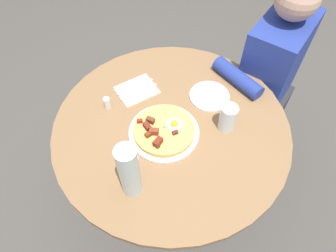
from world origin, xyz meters
name	(u,v)px	position (x,y,z in m)	size (l,w,h in m)	color
ground_plane	(170,194)	(0.00, 0.00, 0.00)	(6.00, 6.00, 0.00)	#4C4742
dining_table	(171,146)	(0.00, 0.00, 0.55)	(0.99, 0.99, 0.72)	olive
person_seated	(264,87)	(0.64, -0.19, 0.51)	(0.53, 0.36, 1.14)	#2D2D33
pizza_plate	(165,133)	(-0.05, 0.00, 0.73)	(0.29, 0.29, 0.01)	white
breakfast_pizza	(164,130)	(-0.06, 0.00, 0.75)	(0.25, 0.25, 0.05)	#DAAC5B
bread_plate	(209,96)	(0.22, -0.05, 0.73)	(0.18, 0.18, 0.01)	white
napkin	(137,90)	(0.07, 0.24, 0.73)	(0.17, 0.14, 0.00)	white
fork	(135,87)	(0.08, 0.25, 0.73)	(0.18, 0.01, 0.01)	silver
knife	(139,92)	(0.06, 0.22, 0.73)	(0.18, 0.01, 0.01)	silver
water_glass	(228,118)	(0.12, -0.19, 0.78)	(0.07, 0.07, 0.12)	silver
water_bottle	(130,172)	(-0.32, -0.05, 0.85)	(0.07, 0.07, 0.26)	silver
salt_shaker	(107,103)	(-0.08, 0.28, 0.75)	(0.03, 0.03, 0.06)	white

